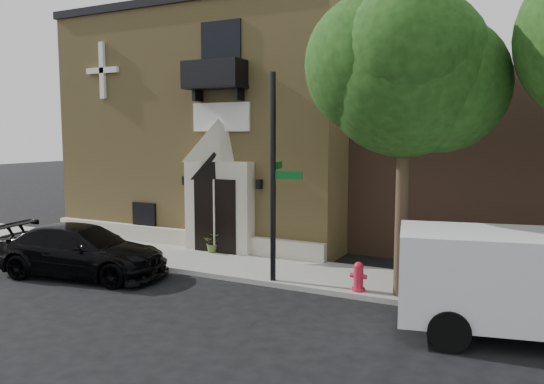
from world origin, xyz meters
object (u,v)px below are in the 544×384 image
Objects in this scene: fire_hydrant at (359,277)px; dumpster at (487,278)px; street_sign at (274,178)px; black_sedan at (82,251)px; pedestrian_near at (524,264)px.

fire_hydrant is 3.17m from dumpster.
street_sign is at bearing -172.12° from dumpster.
black_sedan is 12.51m from pedestrian_near.
black_sedan is at bearing -172.29° from street_sign.
black_sedan reaches higher than dumpster.
black_sedan is at bearing -166.99° from fire_hydrant.
black_sedan is 6.35m from street_sign.
street_sign is at bearing -82.67° from black_sedan.
black_sedan is 8.34m from fire_hydrant.
dumpster is 1.28m from pedestrian_near.
pedestrian_near is at bearing 4.93° from street_sign.
dumpster is at bearing 10.50° from fire_hydrant.
dumpster is at bearing 22.16° from pedestrian_near.
pedestrian_near is at bearing 51.86° from dumpster.
fire_hydrant is 0.43× the size of dumpster.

